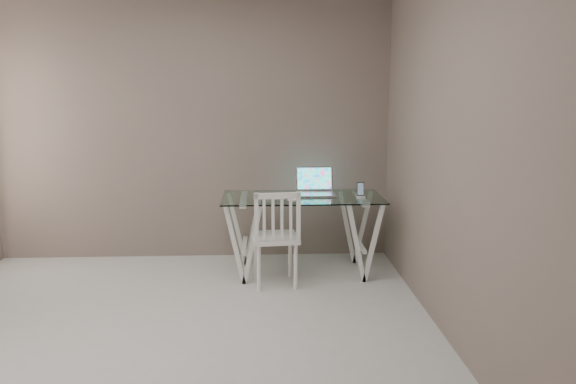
# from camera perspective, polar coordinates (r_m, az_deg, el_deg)

# --- Properties ---
(room) EXTENTS (4.50, 4.52, 2.71)m
(room) POSITION_cam_1_polar(r_m,az_deg,el_deg) (3.60, -15.10, 9.43)
(room) COLOR beige
(room) RESTS_ON ground
(desk) EXTENTS (1.50, 0.70, 0.75)m
(desk) POSITION_cam_1_polar(r_m,az_deg,el_deg) (5.35, 1.46, -4.29)
(desk) COLOR silver
(desk) RESTS_ON ground
(chair) EXTENTS (0.44, 0.44, 0.88)m
(chair) POSITION_cam_1_polar(r_m,az_deg,el_deg) (4.96, -1.24, -4.28)
(chair) COLOR white
(chair) RESTS_ON ground
(laptop) EXTENTS (0.37, 0.32, 0.25)m
(laptop) POSITION_cam_1_polar(r_m,az_deg,el_deg) (5.40, 2.77, 0.46)
(laptop) COLOR #B4B4B9
(laptop) RESTS_ON desk
(keyboard) EXTENTS (0.29, 0.12, 0.01)m
(keyboard) POSITION_cam_1_polar(r_m,az_deg,el_deg) (5.16, -1.84, -0.67)
(keyboard) COLOR silver
(keyboard) RESTS_ON desk
(mouse) EXTENTS (0.12, 0.07, 0.04)m
(mouse) POSITION_cam_1_polar(r_m,az_deg,el_deg) (5.03, 0.61, -0.79)
(mouse) COLOR white
(mouse) RESTS_ON desk
(phone_dock) EXTENTS (0.08, 0.08, 0.14)m
(phone_dock) POSITION_cam_1_polar(r_m,az_deg,el_deg) (5.26, 7.37, -0.14)
(phone_dock) COLOR white
(phone_dock) RESTS_ON desk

